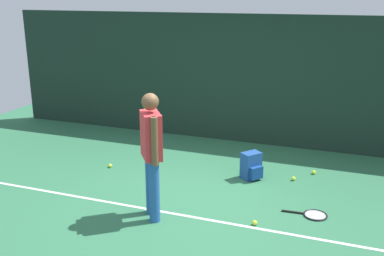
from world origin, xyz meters
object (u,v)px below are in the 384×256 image
(tennis_player, at_px, (151,149))
(tennis_racket, at_px, (313,215))
(tennis_ball_mid_court, at_px, (110,166))
(tennis_ball_far_left, at_px, (294,179))
(backpack, at_px, (252,166))
(tennis_ball_near_player, at_px, (314,172))
(tennis_ball_by_fence, at_px, (255,223))

(tennis_player, distance_m, tennis_racket, 2.37)
(tennis_ball_mid_court, bearing_deg, tennis_ball_far_left, 9.80)
(tennis_racket, distance_m, backpack, 1.46)
(tennis_ball_far_left, bearing_deg, tennis_ball_near_player, 54.14)
(tennis_racket, distance_m, tennis_ball_far_left, 1.18)
(tennis_player, bearing_deg, backpack, -64.40)
(tennis_player, bearing_deg, tennis_racket, -104.89)
(tennis_player, relative_size, tennis_racket, 2.73)
(tennis_player, distance_m, backpack, 2.11)
(tennis_racket, xyz_separation_m, tennis_ball_near_player, (-0.14, 1.49, 0.02))
(tennis_ball_by_fence, height_order, tennis_ball_mid_court, same)
(tennis_ball_far_left, bearing_deg, tennis_ball_mid_court, -170.20)
(tennis_ball_far_left, bearing_deg, tennis_player, -130.36)
(tennis_ball_by_fence, bearing_deg, tennis_ball_mid_court, 158.34)
(tennis_ball_by_fence, bearing_deg, tennis_ball_near_player, 74.98)
(tennis_player, height_order, backpack, tennis_player)
(backpack, xyz_separation_m, tennis_ball_mid_court, (-2.39, -0.38, -0.18))
(tennis_racket, relative_size, tennis_ball_mid_court, 9.42)
(tennis_racket, xyz_separation_m, backpack, (-1.08, 0.96, 0.20))
(backpack, height_order, tennis_ball_by_fence, backpack)
(tennis_player, height_order, tennis_racket, tennis_player)
(tennis_player, distance_m, tennis_ball_mid_court, 2.19)
(tennis_ball_near_player, relative_size, tennis_ball_by_fence, 1.00)
(tennis_ball_by_fence, bearing_deg, tennis_ball_far_left, 80.82)
(backpack, height_order, tennis_ball_mid_court, backpack)
(tennis_ball_far_left, bearing_deg, tennis_racket, -69.13)
(backpack, height_order, tennis_ball_far_left, backpack)
(backpack, bearing_deg, tennis_ball_by_fence, -127.00)
(tennis_racket, relative_size, tennis_ball_by_fence, 9.42)
(backpack, relative_size, tennis_ball_by_fence, 6.67)
(tennis_player, height_order, tennis_ball_near_player, tennis_player)
(tennis_ball_mid_court, bearing_deg, tennis_ball_near_player, 15.30)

